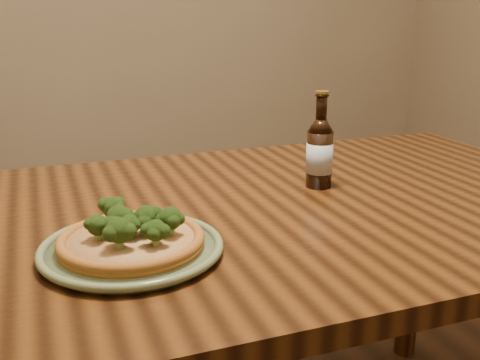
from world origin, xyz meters
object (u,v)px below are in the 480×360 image
object	(u,v)px
table	(246,248)
plate	(132,248)
pizza	(131,237)
beer_bottle	(320,152)

from	to	relation	value
table	plate	xyz separation A→B (m)	(-0.26, -0.15, 0.10)
plate	pizza	xyz separation A→B (m)	(0.00, 0.00, 0.02)
plate	beer_bottle	xyz separation A→B (m)	(0.45, 0.22, 0.07)
table	plate	bearing A→B (deg)	-149.53
plate	pizza	world-z (taller)	pizza
table	beer_bottle	size ratio (longest dim) A/B	7.54
table	plate	world-z (taller)	plate
plate	beer_bottle	world-z (taller)	beer_bottle
table	beer_bottle	distance (m)	0.27
plate	beer_bottle	bearing A→B (deg)	25.46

